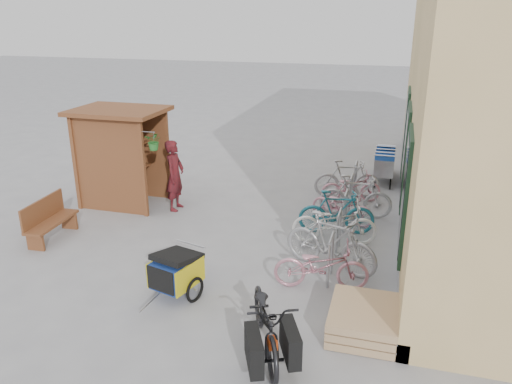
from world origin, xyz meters
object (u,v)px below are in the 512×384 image
(bench, at_px, (49,219))
(bike_5, at_px, (355,196))
(child_trailer, at_px, (176,270))
(cargo_bike, at_px, (267,322))
(shopping_carts, at_px, (385,161))
(bike_3, at_px, (337,212))
(bike_7, at_px, (347,179))
(bike_6, at_px, (351,187))
(bike_1, at_px, (331,243))
(bike_4, at_px, (342,206))
(person_kiosk, at_px, (175,175))
(bike_2, at_px, (334,223))
(kiosk, at_px, (118,143))
(pallet_stack, at_px, (363,320))
(bike_0, at_px, (321,266))

(bench, distance_m, bike_5, 6.83)
(child_trailer, xyz_separation_m, cargo_bike, (1.87, -1.08, 0.04))
(shopping_carts, distance_m, bike_3, 4.20)
(bike_7, bearing_deg, bench, 112.97)
(bike_3, bearing_deg, bike_6, -12.55)
(bike_1, xyz_separation_m, bike_4, (-0.05, 2.31, -0.16))
(bike_7, bearing_deg, shopping_carts, -40.08)
(child_trailer, relative_size, bike_7, 0.85)
(bench, distance_m, bike_3, 6.13)
(person_kiosk, xyz_separation_m, bike_6, (4.06, 1.67, -0.47))
(bike_2, bearing_deg, child_trailer, 130.66)
(bench, xyz_separation_m, bike_4, (5.87, 2.57, -0.05))
(shopping_carts, xyz_separation_m, bike_6, (-0.74, -2.06, -0.18))
(kiosk, height_order, pallet_stack, kiosk)
(kiosk, distance_m, bike_3, 5.54)
(person_kiosk, distance_m, bike_6, 4.42)
(bike_2, bearing_deg, bike_5, -19.83)
(bike_5, bearing_deg, pallet_stack, -175.18)
(child_trailer, xyz_separation_m, bike_5, (2.59, 4.35, 0.05))
(bike_6, bearing_deg, kiosk, 89.67)
(cargo_bike, xyz_separation_m, bike_4, (0.47, 4.99, -0.10))
(person_kiosk, relative_size, bike_1, 0.93)
(shopping_carts, bearing_deg, bike_2, -100.29)
(kiosk, distance_m, pallet_stack, 7.50)
(pallet_stack, xyz_separation_m, bike_6, (-0.74, 5.54, 0.19))
(person_kiosk, bearing_deg, bench, 140.32)
(bike_6, bearing_deg, bike_5, 174.18)
(bike_2, xyz_separation_m, bike_7, (-0.04, 2.85, 0.05))
(bench, bearing_deg, bike_1, -0.43)
(cargo_bike, height_order, bike_4, cargo_bike)
(bike_5, bearing_deg, cargo_bike, 170.36)
(pallet_stack, distance_m, cargo_bike, 1.57)
(bike_7, bearing_deg, bike_2, 167.37)
(bike_2, distance_m, bike_4, 1.14)
(bike_1, bearing_deg, child_trailer, 142.75)
(pallet_stack, xyz_separation_m, child_trailer, (-3.14, 0.22, 0.25))
(bike_4, xyz_separation_m, bike_6, (0.06, 1.41, -0.00))
(bike_0, bearing_deg, bench, 75.88)
(child_trailer, xyz_separation_m, bike_0, (2.33, 0.88, -0.03))
(bike_6, bearing_deg, bike_7, 8.12)
(shopping_carts, relative_size, bike_4, 1.21)
(kiosk, bearing_deg, bike_4, 2.64)
(kiosk, relative_size, pallet_stack, 2.08)
(cargo_bike, height_order, bike_2, cargo_bike)
(bike_2, distance_m, bike_6, 2.56)
(cargo_bike, height_order, bike_3, cargo_bike)
(pallet_stack, height_order, bike_2, bike_2)
(bike_6, relative_size, bike_7, 0.90)
(child_trailer, height_order, bike_4, child_trailer)
(bike_4, height_order, bike_5, bike_5)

